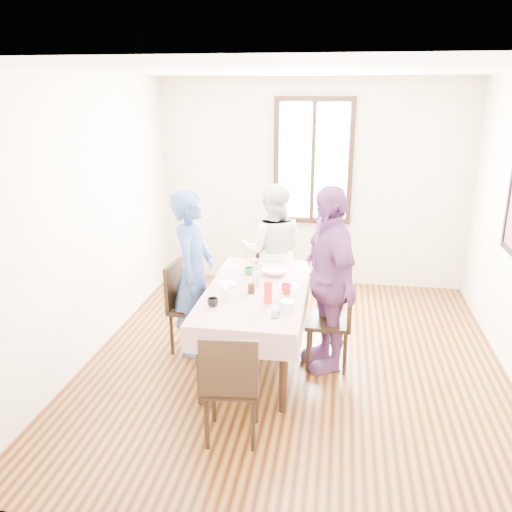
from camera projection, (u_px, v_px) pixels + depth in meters
name	position (u px, v px, depth m)	size (l,w,h in m)	color
ground	(294.00, 359.00, 5.20)	(4.50, 4.50, 0.00)	black
back_wall	(312.00, 184.00, 6.90)	(4.00, 4.00, 0.00)	beige
window_frame	(313.00, 161.00, 6.79)	(1.02, 0.06, 1.62)	black
window_pane	(313.00, 161.00, 6.80)	(0.90, 0.02, 1.50)	white
dining_table	(257.00, 326.00, 5.05)	(0.81, 1.69, 0.75)	black
tablecloth	(257.00, 289.00, 4.93)	(0.93, 1.81, 0.01)	#4E0B12
chair_left	(193.00, 308.00, 5.28)	(0.42, 0.42, 0.91)	black
chair_right	(328.00, 321.00, 4.97)	(0.42, 0.42, 0.91)	black
chair_far	(273.00, 277.00, 6.12)	(0.42, 0.42, 0.91)	black
chair_near	(232.00, 383.00, 3.93)	(0.42, 0.42, 0.91)	black
person_left	(193.00, 273.00, 5.16)	(0.60, 0.39, 1.64)	#2F4781
person_far	(273.00, 251.00, 6.00)	(0.76, 0.59, 1.56)	silver
person_right	(328.00, 279.00, 4.84)	(1.03, 0.43, 1.75)	#693872
mug_black	(213.00, 302.00, 4.52)	(0.09, 0.09, 0.07)	black
mug_flag	(286.00, 289.00, 4.79)	(0.10, 0.10, 0.09)	red
mug_green	(249.00, 271.00, 5.30)	(0.09, 0.09, 0.07)	#0C7226
serving_bowl	(275.00, 272.00, 5.30)	(0.24, 0.24, 0.06)	white
juice_carton	(268.00, 292.00, 4.58)	(0.07, 0.07, 0.20)	red
butter_tub	(286.00, 306.00, 4.46)	(0.13, 0.13, 0.06)	white
jam_jar	(251.00, 289.00, 4.81)	(0.06, 0.06, 0.09)	black
drinking_glass	(226.00, 293.00, 4.70)	(0.07, 0.07, 0.10)	silver
smartphone	(275.00, 315.00, 4.35)	(0.07, 0.13, 0.01)	black
flower_vase	(256.00, 278.00, 4.97)	(0.08, 0.08, 0.15)	silver
plate_left	(228.00, 283.00, 5.05)	(0.20, 0.20, 0.01)	white
plate_right	(289.00, 286.00, 4.97)	(0.20, 0.20, 0.01)	white
plate_far	(266.00, 266.00, 5.53)	(0.20, 0.20, 0.01)	white
butter_lid	(286.00, 302.00, 4.45)	(0.12, 0.12, 0.01)	blue
flower_bunch	(256.00, 266.00, 4.94)	(0.09, 0.09, 0.10)	yellow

